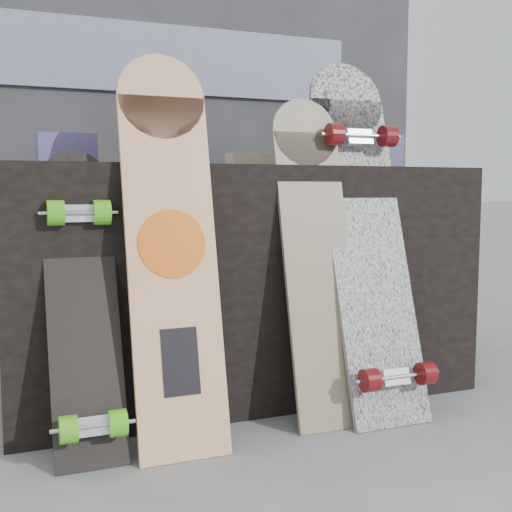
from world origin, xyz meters
name	(u,v)px	position (x,y,z in m)	size (l,w,h in m)	color
ground	(300,440)	(0.00, 0.00, 0.00)	(60.00, 60.00, 0.00)	slate
vendor_table	(240,281)	(0.00, 0.50, 0.40)	(1.60, 0.60, 0.80)	black
booth	(177,108)	(0.00, 1.35, 1.10)	(2.40, 0.22, 2.20)	#303034
merch_box_purple	(67,150)	(-0.58, 0.53, 0.85)	(0.18, 0.12, 0.10)	#413976
merch_box_small	(377,152)	(0.51, 0.43, 0.86)	(0.14, 0.14, 0.12)	#413976
merch_box_flat	(257,161)	(0.12, 0.65, 0.83)	(0.22, 0.10, 0.06)	#D1B78C
longboard_geisha	(171,238)	(-0.34, 0.12, 0.59)	(0.25, 0.28, 1.11)	#D0B58C
longboard_celtic	(316,249)	(0.13, 0.16, 0.54)	(0.22, 0.26, 1.01)	beige
longboard_cascadia	(366,228)	(0.31, 0.17, 0.60)	(0.27, 0.43, 1.15)	white
skateboard_dark	(83,298)	(-0.58, 0.15, 0.43)	(0.19, 0.36, 0.84)	black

